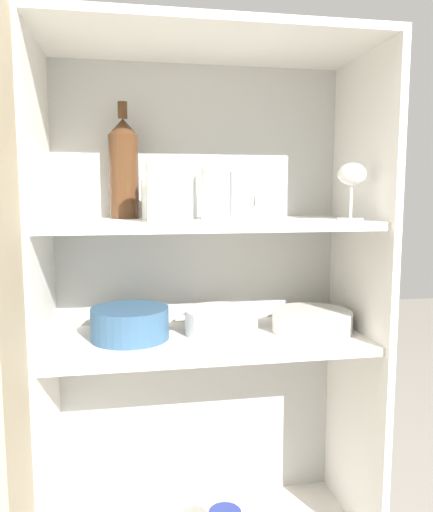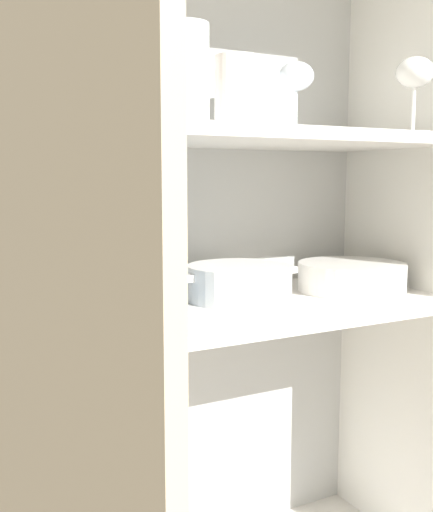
{
  "view_description": "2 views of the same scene",
  "coord_description": "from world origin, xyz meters",
  "px_view_note": "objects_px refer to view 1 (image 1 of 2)",
  "views": [
    {
      "loc": [
        -0.19,
        -1.03,
        1.19
      ],
      "look_at": [
        0.03,
        0.21,
        1.03
      ],
      "focal_mm": 35.0,
      "sensor_mm": 36.0,
      "label": 1
    },
    {
      "loc": [
        -0.49,
        -0.72,
        1.05
      ],
      "look_at": [
        -0.03,
        0.15,
        0.92
      ],
      "focal_mm": 42.0,
      "sensor_mm": 36.0,
      "label": 2
    }
  ],
  "objects_px": {
    "plate_stack_white": "(312,321)",
    "casserole_dish": "(221,321)",
    "mixing_bowl_large": "(130,322)",
    "wine_bottle": "(124,168)"
  },
  "relations": [
    {
      "from": "wine_bottle",
      "to": "casserole_dish",
      "type": "relative_size",
      "value": 1.22
    },
    {
      "from": "plate_stack_white",
      "to": "casserole_dish",
      "type": "bearing_deg",
      "value": 173.78
    },
    {
      "from": "mixing_bowl_large",
      "to": "casserole_dish",
      "type": "height_order",
      "value": "mixing_bowl_large"
    },
    {
      "from": "casserole_dish",
      "to": "mixing_bowl_large",
      "type": "bearing_deg",
      "value": -177.33
    },
    {
      "from": "plate_stack_white",
      "to": "casserole_dish",
      "type": "height_order",
      "value": "casserole_dish"
    },
    {
      "from": "plate_stack_white",
      "to": "wine_bottle",
      "type": "bearing_deg",
      "value": 167.25
    },
    {
      "from": "wine_bottle",
      "to": "casserole_dish",
      "type": "distance_m",
      "value": 0.46
    },
    {
      "from": "plate_stack_white",
      "to": "casserole_dish",
      "type": "distance_m",
      "value": 0.24
    },
    {
      "from": "wine_bottle",
      "to": "plate_stack_white",
      "type": "xyz_separation_m",
      "value": [
        0.47,
        -0.11,
        -0.39
      ]
    },
    {
      "from": "casserole_dish",
      "to": "plate_stack_white",
      "type": "bearing_deg",
      "value": -6.22
    }
  ]
}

